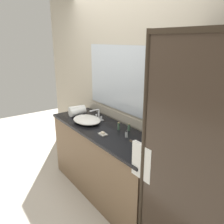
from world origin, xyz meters
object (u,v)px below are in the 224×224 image
(sink_basin, at_px, (87,120))
(soap_dish, at_px, (103,133))
(amenity_bottle_shampoo, at_px, (119,126))
(rolled_towel_near_edge, at_px, (77,109))
(amenity_bottle_conditioner, at_px, (129,127))
(rolled_towel_middle, at_px, (78,112))
(potted_plant, at_px, (153,138))
(faucet, at_px, (98,116))
(amenity_bottle_body_wash, at_px, (126,134))

(sink_basin, relative_size, soap_dish, 4.29)
(amenity_bottle_shampoo, distance_m, rolled_towel_near_edge, 0.89)
(sink_basin, distance_m, amenity_bottle_shampoo, 0.48)
(amenity_bottle_conditioner, xyz_separation_m, rolled_towel_middle, (-0.87, -0.22, 0.01))
(potted_plant, xyz_separation_m, soap_dish, (-0.57, -0.20, -0.09))
(sink_basin, bearing_deg, amenity_bottle_conditioner, 25.16)
(sink_basin, relative_size, potted_plant, 2.23)
(faucet, height_order, amenity_bottle_body_wash, faucet)
(faucet, relative_size, potted_plant, 0.88)
(faucet, height_order, amenity_bottle_shampoo, faucet)
(faucet, height_order, rolled_towel_near_edge, faucet)
(faucet, bearing_deg, amenity_bottle_conditioner, 8.82)
(sink_basin, height_order, amenity_bottle_shampoo, amenity_bottle_shampoo)
(faucet, xyz_separation_m, soap_dish, (0.46, -0.23, -0.04))
(amenity_bottle_body_wash, relative_size, amenity_bottle_conditioner, 0.88)
(sink_basin, relative_size, amenity_bottle_conditioner, 4.96)
(sink_basin, bearing_deg, rolled_towel_middle, 173.30)
(potted_plant, bearing_deg, rolled_towel_middle, -175.55)
(soap_dish, distance_m, rolled_towel_middle, 0.79)
(rolled_towel_near_edge, bearing_deg, potted_plant, 2.22)
(amenity_bottle_body_wash, height_order, rolled_towel_near_edge, rolled_towel_near_edge)
(sink_basin, distance_m, amenity_bottle_conditioner, 0.60)
(amenity_bottle_conditioner, distance_m, rolled_towel_middle, 0.90)
(sink_basin, xyz_separation_m, rolled_towel_middle, (-0.33, 0.04, 0.02))
(potted_plant, xyz_separation_m, rolled_towel_middle, (-1.36, -0.11, -0.06))
(potted_plant, xyz_separation_m, rolled_towel_near_edge, (-1.47, -0.06, -0.06))
(faucet, xyz_separation_m, potted_plant, (1.03, -0.03, 0.06))
(amenity_bottle_body_wash, bearing_deg, rolled_towel_middle, -175.92)
(amenity_bottle_body_wash, xyz_separation_m, amenity_bottle_shampoo, (-0.22, 0.06, 0.01))
(amenity_bottle_conditioner, relative_size, rolled_towel_middle, 0.35)
(amenity_bottle_body_wash, xyz_separation_m, rolled_towel_near_edge, (-1.11, -0.02, 0.02))
(sink_basin, height_order, amenity_bottle_conditioner, amenity_bottle_conditioner)
(rolled_towel_middle, bearing_deg, faucet, 21.93)
(rolled_towel_middle, bearing_deg, amenity_bottle_shampoo, 9.84)
(amenity_bottle_body_wash, distance_m, amenity_bottle_conditioner, 0.19)
(soap_dish, xyz_separation_m, rolled_towel_middle, (-0.79, 0.10, 0.04))
(amenity_bottle_body_wash, height_order, amenity_bottle_conditioner, amenity_bottle_conditioner)
(amenity_bottle_shampoo, bearing_deg, soap_dish, -87.80)
(soap_dish, height_order, amenity_bottle_body_wash, amenity_bottle_body_wash)
(soap_dish, bearing_deg, amenity_bottle_body_wash, 38.47)
(amenity_bottle_shampoo, xyz_separation_m, amenity_bottle_conditioner, (0.09, 0.08, -0.01))
(faucet, bearing_deg, sink_basin, -90.00)
(potted_plant, relative_size, amenity_bottle_conditioner, 2.23)
(potted_plant, bearing_deg, soap_dish, -160.43)
(soap_dish, bearing_deg, rolled_towel_near_edge, 170.68)
(amenity_bottle_shampoo, relative_size, rolled_towel_middle, 0.40)
(amenity_bottle_conditioner, height_order, rolled_towel_near_edge, rolled_towel_near_edge)
(potted_plant, distance_m, rolled_towel_near_edge, 1.47)
(amenity_bottle_conditioner, bearing_deg, rolled_towel_near_edge, -170.32)
(amenity_bottle_conditioner, bearing_deg, amenity_bottle_body_wash, -48.28)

